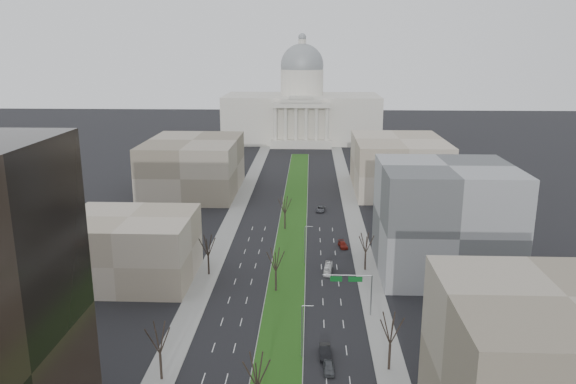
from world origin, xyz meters
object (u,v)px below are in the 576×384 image
(car_black, at_px, (325,352))
(car_grey_far, at_px, (321,209))
(box_van, at_px, (328,269))
(car_grey_near, at_px, (329,368))
(car_red, at_px, (343,245))

(car_black, height_order, car_grey_far, car_black)
(car_grey_far, distance_m, box_van, 47.57)
(car_grey_near, bearing_deg, box_van, 87.53)
(car_black, bearing_deg, car_grey_far, 88.66)
(car_black, xyz_separation_m, box_van, (1.48, 34.77, 0.08))
(car_grey_near, distance_m, car_grey_far, 86.75)
(car_black, bearing_deg, box_van, 86.67)
(car_red, bearing_deg, car_black, -104.86)
(car_black, relative_size, box_van, 0.77)
(car_red, distance_m, car_grey_far, 31.72)
(box_van, bearing_deg, car_black, -86.61)
(car_grey_far, bearing_deg, car_black, -82.79)
(car_black, bearing_deg, car_grey_near, -84.74)
(box_van, bearing_deg, car_grey_near, -85.64)
(car_black, xyz_separation_m, car_grey_far, (0.63, 82.33, -0.08))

